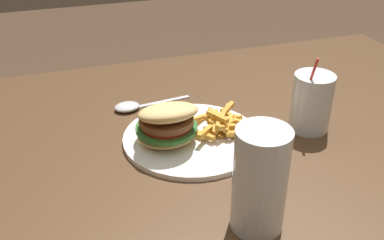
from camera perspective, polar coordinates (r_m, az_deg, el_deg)
The scene contains 4 objects.
meal_plate_near at distance 0.84m, azimuth -1.25°, elevation -1.20°, with size 0.27×0.27×0.11m.
beer_glass at distance 0.64m, azimuth 8.58°, elevation -7.94°, with size 0.08×0.08×0.16m.
juice_glass at distance 0.91m, azimuth 14.89°, elevation 1.86°, with size 0.08×0.08×0.16m.
spoon at distance 0.98m, azimuth -7.82°, elevation 1.73°, with size 0.18×0.05×0.02m.
Camera 1 is at (0.23, 0.43, 1.19)m, focal length 42.00 mm.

